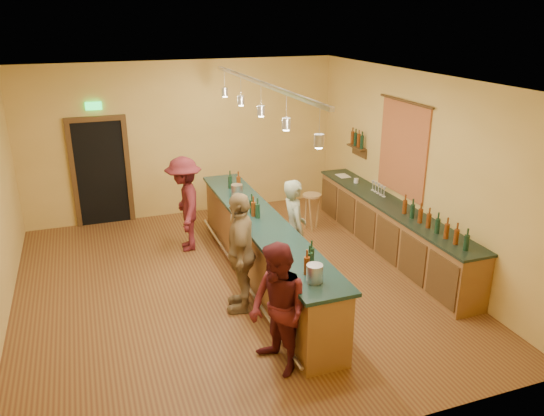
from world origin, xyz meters
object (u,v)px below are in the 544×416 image
object	(u,v)px
bartender	(294,229)
tasting_bar	(262,246)
back_counter	(390,229)
customer_c	(185,204)
customer_a	(278,310)
customer_b	(241,252)
bar_stool	(312,201)

from	to	relation	value
bartender	tasting_bar	bearing A→B (deg)	96.99
bartender	back_counter	bearing A→B (deg)	-79.95
back_counter	bartender	distance (m)	1.95
bartender	customer_c	size ratio (longest dim) A/B	0.95
tasting_bar	customer_a	bearing A→B (deg)	-104.01
customer_b	customer_c	world-z (taller)	customer_b
customer_a	bar_stool	size ratio (longest dim) A/B	2.20
tasting_bar	customer_c	size ratio (longest dim) A/B	2.96
back_counter	customer_c	bearing A→B (deg)	156.41
bartender	customer_a	xyz separation A→B (m)	(-1.10, -2.22, -0.00)
customer_a	customer_c	bearing A→B (deg)	171.06
bar_stool	tasting_bar	bearing A→B (deg)	-133.64
tasting_bar	customer_b	size ratio (longest dim) A/B	2.86
customer_a	bartender	bearing A→B (deg)	139.56
back_counter	bar_stool	bearing A→B (deg)	119.64
customer_a	customer_b	world-z (taller)	customer_b
customer_a	customer_c	xyz separation A→B (m)	(-0.34, 3.84, 0.04)
tasting_bar	back_counter	bearing A→B (deg)	4.21
tasting_bar	bartender	xyz separation A→B (m)	(0.55, 0.02, 0.21)
bartender	customer_c	world-z (taller)	customer_c
customer_b	customer_c	distance (m)	2.36
tasting_bar	customer_b	xyz separation A→B (m)	(-0.55, -0.69, 0.29)
customer_b	bar_stool	distance (m)	3.22
tasting_bar	bar_stool	world-z (taller)	tasting_bar
tasting_bar	bar_stool	bearing A→B (deg)	46.36
bartender	bar_stool	xyz separation A→B (m)	(1.05, 1.67, -0.22)
bartender	bar_stool	distance (m)	1.99
customer_a	customer_b	size ratio (longest dim) A/B	0.92
tasting_bar	bar_stool	size ratio (longest dim) A/B	6.85
tasting_bar	customer_b	world-z (taller)	customer_b
customer_b	bar_stool	bearing A→B (deg)	156.63
customer_b	tasting_bar	bearing A→B (deg)	160.26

